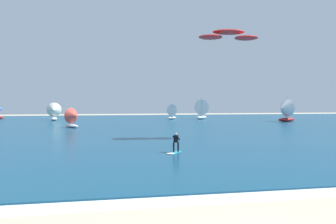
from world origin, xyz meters
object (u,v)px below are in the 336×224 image
(sailboat_mid_left, at_px, (73,118))
(sailboat_center_horizon, at_px, (203,109))
(sailboat_anchored_offshore, at_px, (284,110))
(sailboat_trailing, at_px, (173,111))
(kitesurfer, at_px, (175,146))
(kite, at_px, (228,35))
(sailboat_heeled_over, at_px, (54,111))

(sailboat_mid_left, bearing_deg, sailboat_center_horizon, 38.18)
(sailboat_center_horizon, distance_m, sailboat_mid_left, 37.30)
(sailboat_anchored_offshore, bearing_deg, sailboat_trailing, 145.47)
(kitesurfer, distance_m, sailboat_anchored_offshore, 48.31)
(kite, bearing_deg, sailboat_trailing, 88.16)
(sailboat_trailing, bearing_deg, sailboat_anchored_offshore, -34.53)
(kite, xyz_separation_m, sailboat_center_horizon, (9.03, 41.07, -9.61))
(kite, relative_size, sailboat_heeled_over, 1.54)
(kite, height_order, sailboat_heeled_over, kite)
(sailboat_trailing, bearing_deg, kite, -91.84)
(sailboat_heeled_over, bearing_deg, sailboat_mid_left, -71.61)
(kite, relative_size, sailboat_anchored_offshore, 1.29)
(sailboat_center_horizon, xyz_separation_m, sailboat_mid_left, (-29.31, -23.05, -0.88))
(sailboat_mid_left, distance_m, sailboat_trailing, 32.34)
(sailboat_heeled_over, height_order, sailboat_center_horizon, sailboat_center_horizon)
(sailboat_anchored_offshore, height_order, sailboat_center_horizon, sailboat_center_horizon)
(kite, bearing_deg, sailboat_center_horizon, 77.59)
(sailboat_heeled_over, xyz_separation_m, sailboat_anchored_offshore, (51.27, -13.73, 0.41))
(sailboat_center_horizon, bearing_deg, kite, -102.41)
(kite, distance_m, sailboat_center_horizon, 43.13)
(kitesurfer, height_order, sailboat_mid_left, sailboat_mid_left)
(kitesurfer, height_order, sailboat_center_horizon, sailboat_center_horizon)
(kitesurfer, relative_size, sailboat_trailing, 0.44)
(sailboat_heeled_over, height_order, sailboat_trailing, sailboat_heeled_over)
(kitesurfer, relative_size, sailboat_heeled_over, 0.40)
(kite, bearing_deg, sailboat_anchored_offshore, 48.76)
(kitesurfer, xyz_separation_m, sailboat_heeled_over, (-19.42, 50.00, 1.58))
(sailboat_center_horizon, bearing_deg, kitesurfer, -108.99)
(kitesurfer, height_order, sailboat_anchored_offshore, sailboat_anchored_offshore)
(sailboat_heeled_over, height_order, sailboat_anchored_offshore, sailboat_anchored_offshore)
(sailboat_anchored_offshore, distance_m, sailboat_center_horizon, 20.31)
(sailboat_heeled_over, distance_m, sailboat_trailing, 29.16)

